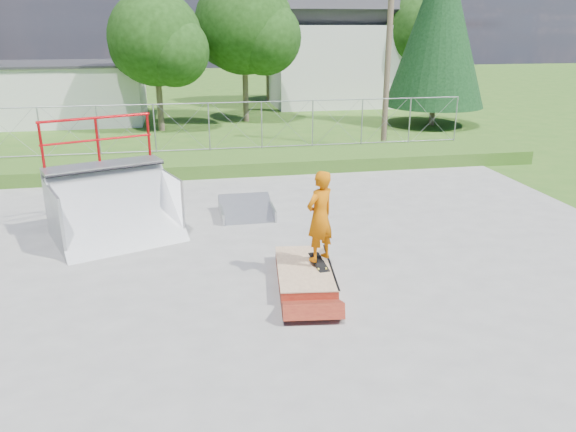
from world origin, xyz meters
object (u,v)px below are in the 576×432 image
object	(u,v)px
quarter_pipe	(113,183)
grind_box	(304,274)
flat_bank_ramp	(247,209)
skater	(320,220)

from	to	relation	value
quarter_pipe	grind_box	bearing A→B (deg)	-59.94
grind_box	quarter_pipe	bearing A→B (deg)	147.78
quarter_pipe	flat_bank_ramp	xyz separation A→B (m)	(3.32, 1.05, -1.21)
quarter_pipe	skater	distance (m)	5.39
skater	quarter_pipe	bearing A→B (deg)	-69.36
flat_bank_ramp	skater	world-z (taller)	skater
quarter_pipe	flat_bank_ramp	distance (m)	3.69
grind_box	quarter_pipe	xyz separation A→B (m)	(-4.00, 3.27, 1.26)
grind_box	flat_bank_ramp	xyz separation A→B (m)	(-0.68, 4.32, 0.05)
grind_box	skater	bearing A→B (deg)	16.36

